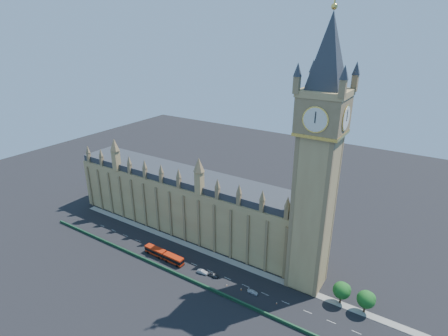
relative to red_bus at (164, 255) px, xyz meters
The scene contains 15 objects.
ground 17.35m from the red_bus, 12.21° to the left, with size 400.00×400.00×0.00m, color black.
palace_westminster 29.50m from the red_bus, 107.58° to the left, with size 120.00×20.00×28.00m.
elizabeth_tower 78.16m from the red_bus, 17.82° to the left, with size 20.59×20.59×105.00m.
bridge_parapet 17.74m from the red_bus, 17.59° to the right, with size 160.00×0.60×1.20m, color #1E4C2D.
kerb_north 21.46m from the red_bus, 37.93° to the left, with size 160.00×3.00×0.16m, color gray.
tree_east_near 70.55m from the red_bus, 11.24° to the left, with size 6.00×6.00×8.50m.
tree_east_far 78.40m from the red_bus, 10.10° to the left, with size 6.00×6.00×8.50m.
red_bus is the anchor object (origin of this frame).
car_grey 23.67m from the red_bus, ahead, with size 1.73×4.31×1.47m, color #3A3D41.
car_silver 19.06m from the red_bus, ahead, with size 1.53×4.39×1.45m, color #9B9DA2.
car_white 41.01m from the red_bus, ahead, with size 1.63×4.02×1.17m, color silver.
cone_a 30.91m from the red_bus, ahead, with size 0.50×0.50×0.62m.
cone_b 41.71m from the red_bus, ahead, with size 0.48×0.48×0.66m.
cone_c 36.54m from the red_bus, ahead, with size 0.57×0.57×0.72m.
cone_d 50.49m from the red_bus, ahead, with size 0.46×0.46×0.63m.
Camera 1 is at (69.66, -92.70, 88.37)m, focal length 28.00 mm.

